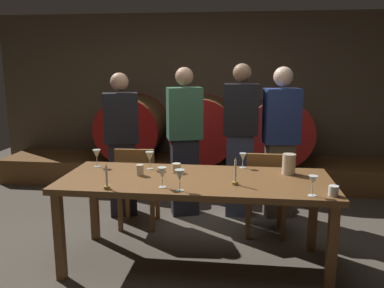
% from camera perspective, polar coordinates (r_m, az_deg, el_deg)
% --- Properties ---
extents(ground_plane, '(8.47, 8.47, 0.00)m').
position_cam_1_polar(ground_plane, '(3.80, -1.73, -15.45)').
color(ground_plane, '#4C443A').
extents(back_wall, '(6.51, 0.24, 2.46)m').
position_cam_1_polar(back_wall, '(6.17, 2.13, 6.94)').
color(back_wall, brown).
rests_on(back_wall, ground).
extents(barrel_shelf, '(5.86, 0.90, 0.36)m').
position_cam_1_polar(barrel_shelf, '(5.81, 1.59, -3.90)').
color(barrel_shelf, brown).
rests_on(barrel_shelf, ground).
extents(wine_barrel_left, '(0.91, 0.89, 0.91)m').
position_cam_1_polar(wine_barrel_left, '(5.86, -8.48, 2.39)').
color(wine_barrel_left, brown).
rests_on(wine_barrel_left, barrel_shelf).
extents(wine_barrel_center, '(0.91, 0.89, 0.91)m').
position_cam_1_polar(wine_barrel_center, '(5.67, 1.73, 2.22)').
color(wine_barrel_center, brown).
rests_on(wine_barrel_center, barrel_shelf).
extents(wine_barrel_right, '(0.91, 0.89, 0.91)m').
position_cam_1_polar(wine_barrel_right, '(5.67, 12.20, 1.96)').
color(wine_barrel_right, '#513319').
rests_on(wine_barrel_right, barrel_shelf).
extents(dining_table, '(2.26, 0.89, 0.78)m').
position_cam_1_polar(dining_table, '(3.35, 0.53, -6.15)').
color(dining_table, brown).
rests_on(dining_table, ground).
extents(chair_left, '(0.42, 0.42, 0.88)m').
position_cam_1_polar(chair_left, '(4.20, -7.87, -5.67)').
color(chair_left, brown).
rests_on(chair_left, ground).
extents(chair_right, '(0.40, 0.40, 0.88)m').
position_cam_1_polar(chair_right, '(4.03, 10.66, -6.52)').
color(chair_right, brown).
rests_on(chair_right, ground).
extents(guest_far_left, '(0.43, 0.34, 1.63)m').
position_cam_1_polar(guest_far_left, '(4.52, -10.11, -0.03)').
color(guest_far_left, black).
rests_on(guest_far_left, ground).
extents(guest_center_left, '(0.43, 0.34, 1.69)m').
position_cam_1_polar(guest_center_left, '(4.46, -1.08, 0.42)').
color(guest_center_left, black).
rests_on(guest_center_left, ground).
extents(guest_center_right, '(0.38, 0.25, 1.73)m').
position_cam_1_polar(guest_center_right, '(4.46, 7.00, 0.61)').
color(guest_center_right, '#33384C').
rests_on(guest_center_right, ground).
extents(guest_far_right, '(0.42, 0.31, 1.69)m').
position_cam_1_polar(guest_far_right, '(4.50, 12.64, 0.33)').
color(guest_far_right, brown).
rests_on(guest_far_right, ground).
extents(candle_left, '(0.05, 0.05, 0.21)m').
position_cam_1_polar(candle_left, '(3.10, -12.19, -5.36)').
color(candle_left, olive).
rests_on(candle_left, dining_table).
extents(candle_right, '(0.05, 0.05, 0.22)m').
position_cam_1_polar(candle_right, '(3.15, 6.25, -4.75)').
color(candle_right, olive).
rests_on(candle_right, dining_table).
extents(pitcher, '(0.11, 0.11, 0.18)m').
position_cam_1_polar(pitcher, '(3.53, 13.79, -2.82)').
color(pitcher, beige).
rests_on(pitcher, dining_table).
extents(wine_glass_far_left, '(0.08, 0.08, 0.16)m').
position_cam_1_polar(wine_glass_far_left, '(3.76, -13.58, -1.44)').
color(wine_glass_far_left, silver).
rests_on(wine_glass_far_left, dining_table).
extents(wine_glass_left, '(0.08, 0.08, 0.16)m').
position_cam_1_polar(wine_glass_left, '(3.60, -6.12, -1.83)').
color(wine_glass_left, silver).
rests_on(wine_glass_left, dining_table).
extents(wine_glass_center_left, '(0.07, 0.07, 0.16)m').
position_cam_1_polar(wine_glass_center_left, '(3.06, -4.32, -4.25)').
color(wine_glass_center_left, silver).
rests_on(wine_glass_center_left, dining_table).
extents(wine_glass_center_right, '(0.08, 0.08, 0.17)m').
position_cam_1_polar(wine_glass_center_right, '(2.97, -1.78, -4.60)').
color(wine_glass_center_right, silver).
rests_on(wine_glass_center_right, dining_table).
extents(wine_glass_right, '(0.07, 0.07, 0.14)m').
position_cam_1_polar(wine_glass_right, '(3.65, 7.35, -1.93)').
color(wine_glass_right, silver).
rests_on(wine_glass_right, dining_table).
extents(wine_glass_far_right, '(0.07, 0.07, 0.15)m').
position_cam_1_polar(wine_glass_far_right, '(2.99, 17.05, -5.11)').
color(wine_glass_far_right, white).
rests_on(wine_glass_far_right, dining_table).
extents(cup_left, '(0.07, 0.07, 0.09)m').
position_cam_1_polar(cup_left, '(3.42, -7.52, -3.75)').
color(cup_left, beige).
rests_on(cup_left, dining_table).
extents(cup_center, '(0.08, 0.08, 0.08)m').
position_cam_1_polar(cup_center, '(3.49, -2.27, -3.47)').
color(cup_center, beige).
rests_on(cup_center, dining_table).
extents(cup_right, '(0.07, 0.07, 0.08)m').
position_cam_1_polar(cup_right, '(3.06, 19.73, -6.37)').
color(cup_right, white).
rests_on(cup_right, dining_table).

